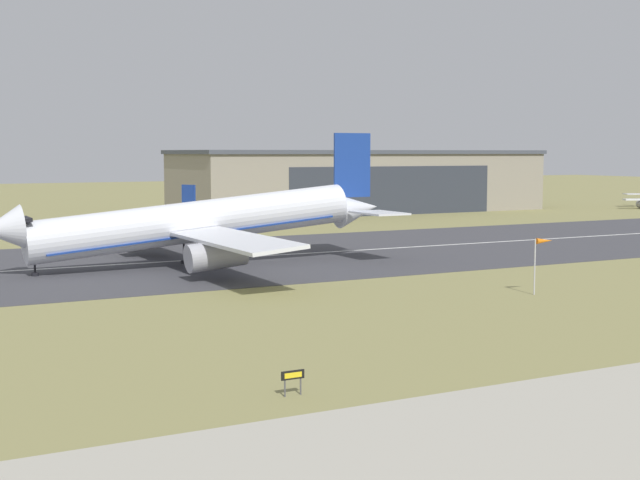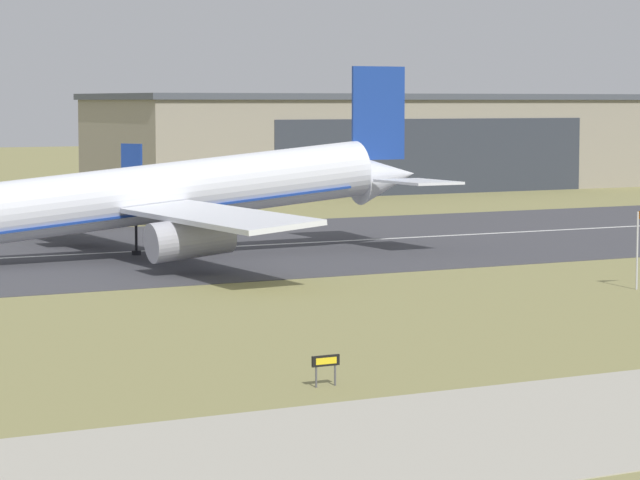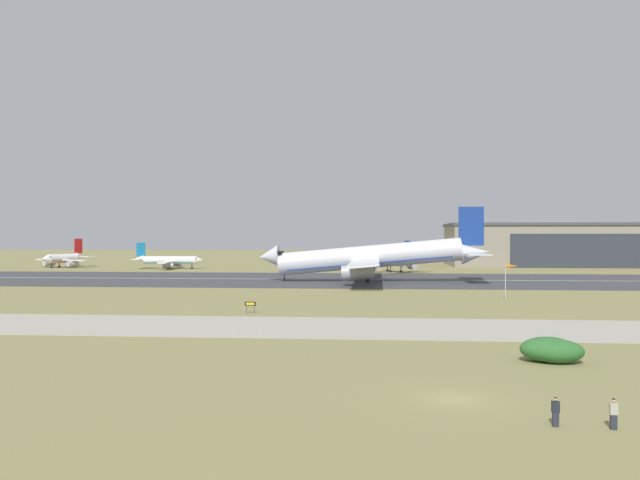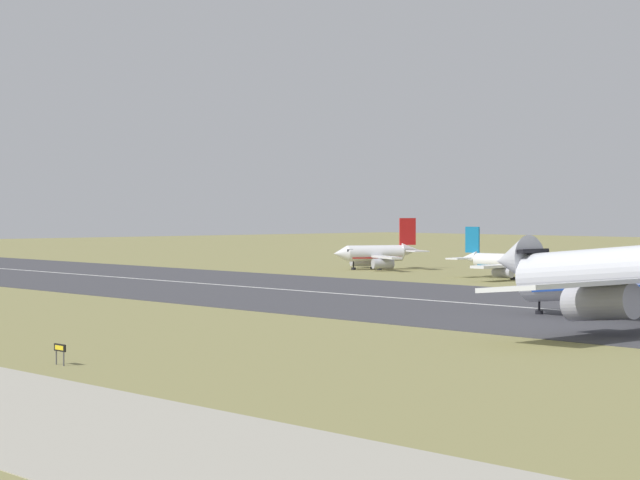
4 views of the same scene
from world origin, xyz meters
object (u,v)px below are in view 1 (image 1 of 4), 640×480
Objects in this scene: windsock_pole at (543,245)px; airplane_parked_centre at (158,220)px; airplane_landing at (197,223)px; runway_sign at (293,377)px.

airplane_parked_centre is at bearing 102.00° from windsock_pole.
airplane_landing is 38.26m from airplane_parked_centre.
airplane_parked_centre is 98.97m from runway_sign.
airplane_parked_centre reaches higher than runway_sign.
runway_sign is at bearing -103.29° from airplane_parked_centre.
airplane_landing reaches higher than airplane_parked_centre.
runway_sign is at bearing -104.98° from airplane_landing.
runway_sign is at bearing -150.55° from windsock_pole.
airplane_landing is 36.47× the size of runway_sign.
windsock_pole reaches higher than runway_sign.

